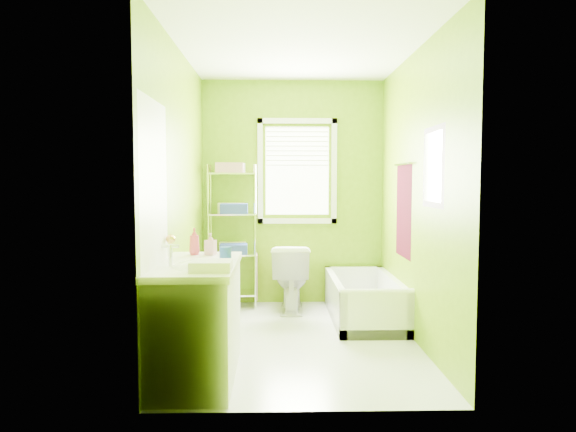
{
  "coord_description": "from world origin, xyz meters",
  "views": [
    {
      "loc": [
        -0.2,
        -4.56,
        1.45
      ],
      "look_at": [
        -0.09,
        0.25,
        1.11
      ],
      "focal_mm": 32.0,
      "sensor_mm": 36.0,
      "label": 1
    }
  ],
  "objects_px": {
    "vanity": "(198,317)",
    "wire_shelf_unit": "(234,219)",
    "toilet": "(291,277)",
    "bathtub": "(364,306)"
  },
  "relations": [
    {
      "from": "vanity",
      "to": "toilet",
      "type": "bearing_deg",
      "value": 68.96
    },
    {
      "from": "bathtub",
      "to": "toilet",
      "type": "xyz_separation_m",
      "value": [
        -0.75,
        0.41,
        0.22
      ]
    },
    {
      "from": "bathtub",
      "to": "toilet",
      "type": "distance_m",
      "value": 0.88
    },
    {
      "from": "bathtub",
      "to": "vanity",
      "type": "bearing_deg",
      "value": -134.54
    },
    {
      "from": "toilet",
      "to": "vanity",
      "type": "height_order",
      "value": "vanity"
    },
    {
      "from": "wire_shelf_unit",
      "to": "vanity",
      "type": "bearing_deg",
      "value": -92.51
    },
    {
      "from": "vanity",
      "to": "wire_shelf_unit",
      "type": "relative_size",
      "value": 0.69
    },
    {
      "from": "toilet",
      "to": "vanity",
      "type": "bearing_deg",
      "value": 71.17
    },
    {
      "from": "vanity",
      "to": "wire_shelf_unit",
      "type": "bearing_deg",
      "value": 87.49
    },
    {
      "from": "bathtub",
      "to": "wire_shelf_unit",
      "type": "xyz_separation_m",
      "value": [
        -1.39,
        0.62,
        0.85
      ]
    }
  ]
}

